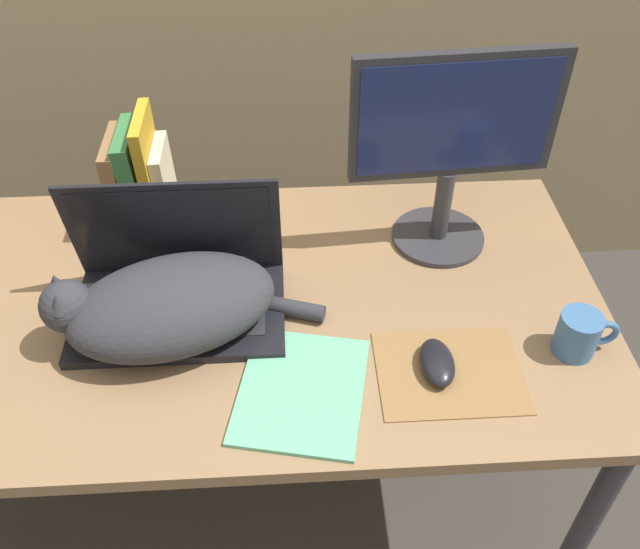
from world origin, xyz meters
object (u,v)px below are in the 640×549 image
at_px(book_row, 140,179).
at_px(notepad, 301,390).
at_px(laptop, 178,287).
at_px(mug, 579,334).
at_px(external_monitor, 452,143).
at_px(computer_mouse, 437,362).
at_px(cat, 166,306).

height_order(book_row, notepad, book_row).
height_order(laptop, mug, laptop).
xyz_separation_m(external_monitor, book_row, (-0.62, 0.10, -0.13)).
xyz_separation_m(notepad, mug, (0.49, 0.07, 0.04)).
bearing_deg(external_monitor, book_row, 170.75).
relative_size(external_monitor, mug, 3.73).
relative_size(computer_mouse, mug, 0.95).
height_order(book_row, mug, book_row).
bearing_deg(book_row, laptop, -70.22).
bearing_deg(cat, book_row, 104.25).
distance_m(notepad, mug, 0.50).
bearing_deg(mug, computer_mouse, -173.18).
relative_size(laptop, mug, 3.49).
height_order(laptop, notepad, laptop).
height_order(cat, computer_mouse, cat).
bearing_deg(computer_mouse, laptop, 158.09).
height_order(external_monitor, book_row, external_monitor).
height_order(cat, book_row, book_row).
xyz_separation_m(external_monitor, mug, (0.19, -0.32, -0.19)).
height_order(external_monitor, mug, external_monitor).
distance_m(laptop, book_row, 0.29).
height_order(laptop, book_row, book_row).
bearing_deg(mug, external_monitor, 119.83).
bearing_deg(computer_mouse, external_monitor, 78.93).
height_order(computer_mouse, notepad, computer_mouse).
bearing_deg(book_row, notepad, -56.97).
height_order(cat, notepad, cat).
xyz_separation_m(laptop, cat, (-0.01, -0.07, 0.02)).
height_order(laptop, cat, laptop).
bearing_deg(cat, notepad, -32.36).
bearing_deg(notepad, book_row, 123.03).
height_order(notepad, mug, mug).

